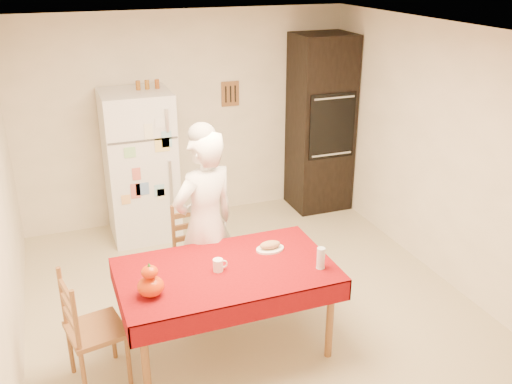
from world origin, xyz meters
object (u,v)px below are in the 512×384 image
chair_left (87,326)px  pumpkin_lower (151,286)px  wine_glass (321,258)px  coffee_mug (218,265)px  chair_far (197,250)px  dining_table (226,276)px  bread_plate (270,249)px  seated_woman (205,225)px  refrigerator (140,166)px  oven_cabinet (321,124)px

chair_left → pumpkin_lower: (0.47, -0.15, 0.33)m
wine_glass → coffee_mug: bearing=162.5°
chair_left → coffee_mug: (1.03, 0.01, 0.30)m
chair_far → dining_table: bearing=-94.2°
pumpkin_lower → bread_plate: size_ratio=0.83×
chair_left → pumpkin_lower: chair_left is taller
chair_left → bread_plate: bearing=-94.3°
wine_glass → dining_table: bearing=160.3°
seated_woman → pumpkin_lower: seated_woman is taller
chair_left → dining_table: bearing=-100.1°
refrigerator → pumpkin_lower: 2.57m
dining_table → chair_left: (-1.10, -0.02, -0.18)m
oven_cabinet → seated_woman: bearing=-138.0°
oven_cabinet → wine_glass: size_ratio=12.50×
chair_left → seated_woman: (1.10, 0.62, 0.36)m
dining_table → seated_woman: (0.00, 0.60, 0.18)m
oven_cabinet → chair_far: 2.65m
refrigerator → wine_glass: 2.79m
wine_glass → bread_plate: size_ratio=0.73×
refrigerator → pumpkin_lower: refrigerator is taller
pumpkin_lower → refrigerator: bearing=81.6°
dining_table → coffee_mug: size_ratio=17.00×
bread_plate → oven_cabinet: bearing=54.9°
coffee_mug → wine_glass: bearing=-17.5°
seated_woman → bread_plate: (0.44, -0.44, -0.10)m
refrigerator → wine_glass: size_ratio=9.66×
oven_cabinet → coffee_mug: size_ratio=22.00×
seated_woman → bread_plate: size_ratio=7.24×
refrigerator → chair_left: refrigerator is taller
oven_cabinet → chair_far: (-2.05, -1.58, -0.59)m
seated_woman → bread_plate: 0.62m
refrigerator → chair_far: refrigerator is taller
coffee_mug → bread_plate: bearing=18.6°
chair_left → wine_glass: 1.85m
chair_left → bread_plate: size_ratio=3.96×
oven_cabinet → coffee_mug: (-2.09, -2.43, -0.29)m
dining_table → coffee_mug: coffee_mug is taller
chair_far → bread_plate: size_ratio=3.96×
chair_left → coffee_mug: bearing=-100.5°
dining_table → chair_left: chair_left is taller
chair_left → seated_woman: bearing=-71.8°
pumpkin_lower → bread_plate: pumpkin_lower is taller
wine_glass → seated_woman: bearing=129.5°
seated_woman → coffee_mug: seated_woman is taller
chair_left → pumpkin_lower: size_ratio=4.80×
refrigerator → pumpkin_lower: (-0.37, -2.54, -0.01)m
chair_far → chair_left: size_ratio=1.00×
dining_table → wine_glass: 0.76m
seated_woman → coffee_mug: size_ratio=17.38×
chair_left → seated_woman: seated_woman is taller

